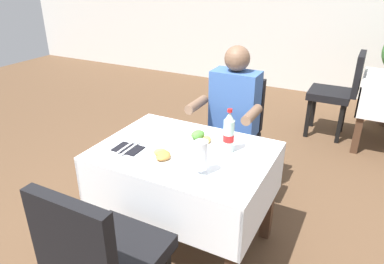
{
  "coord_description": "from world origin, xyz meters",
  "views": [
    {
      "loc": [
        1.01,
        -1.64,
        1.76
      ],
      "look_at": [
        0.07,
        0.16,
        0.82
      ],
      "focal_mm": 33.06,
      "sensor_mm": 36.0,
      "label": 1
    }
  ],
  "objects_px": {
    "plate_far_diner": "(202,138)",
    "beer_glass_left": "(201,157)",
    "cola_bottle_primary": "(229,133)",
    "seated_diner_far": "(231,118)",
    "main_dining_table": "(185,175)",
    "background_chair_left": "(339,90)",
    "chair_far_diner_seat": "(231,130)",
    "plate_near_camera": "(163,156)",
    "chair_near_camera_side": "(103,256)",
    "napkin_cutlery_set": "(128,149)"
  },
  "relations": [
    {
      "from": "chair_far_diner_seat",
      "to": "chair_near_camera_side",
      "type": "height_order",
      "value": "same"
    },
    {
      "from": "plate_far_diner",
      "to": "plate_near_camera",
      "type": "bearing_deg",
      "value": -109.01
    },
    {
      "from": "cola_bottle_primary",
      "to": "napkin_cutlery_set",
      "type": "xyz_separation_m",
      "value": [
        -0.56,
        -0.26,
        -0.12
      ]
    },
    {
      "from": "plate_far_diner",
      "to": "cola_bottle_primary",
      "type": "distance_m",
      "value": 0.23
    },
    {
      "from": "chair_far_diner_seat",
      "to": "napkin_cutlery_set",
      "type": "relative_size",
      "value": 5.08
    },
    {
      "from": "chair_near_camera_side",
      "to": "napkin_cutlery_set",
      "type": "height_order",
      "value": "chair_near_camera_side"
    },
    {
      "from": "chair_near_camera_side",
      "to": "beer_glass_left",
      "type": "height_order",
      "value": "chair_near_camera_side"
    },
    {
      "from": "main_dining_table",
      "to": "plate_near_camera",
      "type": "height_order",
      "value": "plate_near_camera"
    },
    {
      "from": "main_dining_table",
      "to": "beer_glass_left",
      "type": "distance_m",
      "value": 0.41
    },
    {
      "from": "plate_far_diner",
      "to": "chair_far_diner_seat",
      "type": "bearing_deg",
      "value": 94.21
    },
    {
      "from": "main_dining_table",
      "to": "plate_near_camera",
      "type": "distance_m",
      "value": 0.26
    },
    {
      "from": "chair_near_camera_side",
      "to": "background_chair_left",
      "type": "xyz_separation_m",
      "value": [
        0.66,
        3.13,
        0.0
      ]
    },
    {
      "from": "chair_far_diner_seat",
      "to": "cola_bottle_primary",
      "type": "distance_m",
      "value": 0.79
    },
    {
      "from": "seated_diner_far",
      "to": "main_dining_table",
      "type": "bearing_deg",
      "value": -93.54
    },
    {
      "from": "plate_far_diner",
      "to": "background_chair_left",
      "type": "xyz_separation_m",
      "value": [
        0.61,
        2.19,
        -0.21
      ]
    },
    {
      "from": "seated_diner_far",
      "to": "plate_far_diner",
      "type": "xyz_separation_m",
      "value": [
        0.0,
        -0.52,
        0.05
      ]
    },
    {
      "from": "chair_far_diner_seat",
      "to": "cola_bottle_primary",
      "type": "height_order",
      "value": "cola_bottle_primary"
    },
    {
      "from": "main_dining_table",
      "to": "background_chair_left",
      "type": "relative_size",
      "value": 1.1
    },
    {
      "from": "seated_diner_far",
      "to": "cola_bottle_primary",
      "type": "xyz_separation_m",
      "value": [
        0.2,
        -0.57,
        0.15
      ]
    },
    {
      "from": "main_dining_table",
      "to": "plate_far_diner",
      "type": "bearing_deg",
      "value": 73.6
    },
    {
      "from": "plate_far_diner",
      "to": "seated_diner_far",
      "type": "bearing_deg",
      "value": 90.49
    },
    {
      "from": "chair_near_camera_side",
      "to": "beer_glass_left",
      "type": "xyz_separation_m",
      "value": [
        0.21,
        0.58,
        0.29
      ]
    },
    {
      "from": "chair_far_diner_seat",
      "to": "plate_near_camera",
      "type": "xyz_separation_m",
      "value": [
        -0.06,
        -0.94,
        0.2
      ]
    },
    {
      "from": "chair_far_diner_seat",
      "to": "plate_far_diner",
      "type": "relative_size",
      "value": 4.25
    },
    {
      "from": "plate_far_diner",
      "to": "napkin_cutlery_set",
      "type": "distance_m",
      "value": 0.48
    },
    {
      "from": "chair_far_diner_seat",
      "to": "cola_bottle_primary",
      "type": "bearing_deg",
      "value": -70.16
    },
    {
      "from": "background_chair_left",
      "to": "chair_far_diner_seat",
      "type": "bearing_deg",
      "value": -112.84
    },
    {
      "from": "beer_glass_left",
      "to": "cola_bottle_primary",
      "type": "bearing_deg",
      "value": 84.3
    },
    {
      "from": "beer_glass_left",
      "to": "plate_near_camera",
      "type": "bearing_deg",
      "value": 170.38
    },
    {
      "from": "background_chair_left",
      "to": "cola_bottle_primary",
      "type": "bearing_deg",
      "value": -100.39
    },
    {
      "from": "main_dining_table",
      "to": "chair_near_camera_side",
      "type": "bearing_deg",
      "value": -90.0
    },
    {
      "from": "seated_diner_far",
      "to": "napkin_cutlery_set",
      "type": "distance_m",
      "value": 0.91
    },
    {
      "from": "main_dining_table",
      "to": "chair_near_camera_side",
      "type": "distance_m",
      "value": 0.79
    },
    {
      "from": "chair_far_diner_seat",
      "to": "cola_bottle_primary",
      "type": "xyz_separation_m",
      "value": [
        0.25,
        -0.68,
        0.31
      ]
    },
    {
      "from": "plate_far_diner",
      "to": "beer_glass_left",
      "type": "bearing_deg",
      "value": -65.03
    },
    {
      "from": "chair_near_camera_side",
      "to": "background_chair_left",
      "type": "distance_m",
      "value": 3.2
    },
    {
      "from": "background_chair_left",
      "to": "seated_diner_far",
      "type": "bearing_deg",
      "value": -110.22
    },
    {
      "from": "cola_bottle_primary",
      "to": "plate_far_diner",
      "type": "bearing_deg",
      "value": 165.72
    },
    {
      "from": "napkin_cutlery_set",
      "to": "main_dining_table",
      "type": "bearing_deg",
      "value": 26.54
    },
    {
      "from": "main_dining_table",
      "to": "plate_near_camera",
      "type": "xyz_separation_m",
      "value": [
        -0.06,
        -0.16,
        0.19
      ]
    },
    {
      "from": "main_dining_table",
      "to": "chair_near_camera_side",
      "type": "xyz_separation_m",
      "value": [
        0.0,
        -0.79,
        -0.01
      ]
    },
    {
      "from": "chair_near_camera_side",
      "to": "background_chair_left",
      "type": "relative_size",
      "value": 1.0
    },
    {
      "from": "main_dining_table",
      "to": "chair_far_diner_seat",
      "type": "bearing_deg",
      "value": 90.0
    },
    {
      "from": "seated_diner_far",
      "to": "napkin_cutlery_set",
      "type": "height_order",
      "value": "seated_diner_far"
    },
    {
      "from": "plate_far_diner",
      "to": "napkin_cutlery_set",
      "type": "height_order",
      "value": "plate_far_diner"
    },
    {
      "from": "plate_near_camera",
      "to": "napkin_cutlery_set",
      "type": "height_order",
      "value": "plate_near_camera"
    },
    {
      "from": "cola_bottle_primary",
      "to": "plate_near_camera",
      "type": "bearing_deg",
      "value": -139.39
    },
    {
      "from": "plate_far_diner",
      "to": "beer_glass_left",
      "type": "height_order",
      "value": "beer_glass_left"
    },
    {
      "from": "beer_glass_left",
      "to": "background_chair_left",
      "type": "height_order",
      "value": "background_chair_left"
    },
    {
      "from": "chair_far_diner_seat",
      "to": "napkin_cutlery_set",
      "type": "distance_m",
      "value": 1.01
    }
  ]
}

